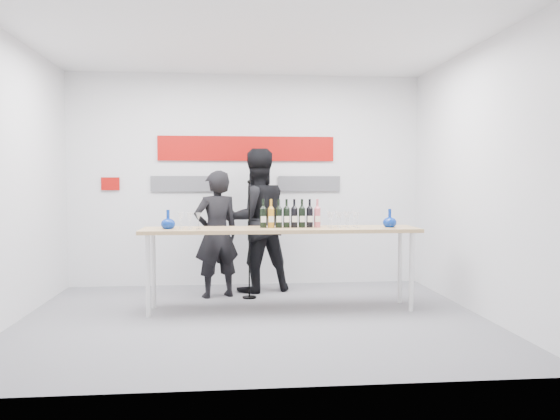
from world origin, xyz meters
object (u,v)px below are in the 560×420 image
(presenter_left, at_px, (216,234))
(presenter_right, at_px, (256,220))
(mic_stand, at_px, (249,262))
(tasting_table, at_px, (281,234))

(presenter_left, xyz_separation_m, presenter_right, (0.53, 0.33, 0.15))
(presenter_left, height_order, presenter_right, presenter_right)
(mic_stand, bearing_deg, presenter_right, 75.23)
(presenter_left, relative_size, presenter_right, 0.84)
(tasting_table, bearing_deg, mic_stand, 117.65)
(tasting_table, height_order, presenter_right, presenter_right)
(tasting_table, distance_m, presenter_right, 1.12)
(presenter_left, xyz_separation_m, mic_stand, (0.41, -0.12, -0.35))
(mic_stand, bearing_deg, tasting_table, -63.27)
(presenter_right, bearing_deg, tasting_table, 83.73)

